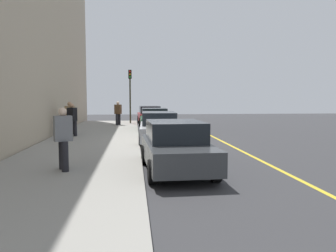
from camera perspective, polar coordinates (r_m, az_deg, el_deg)
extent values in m
plane|color=#333335|center=(16.93, -1.42, -2.77)|extent=(56.00, 56.00, 0.00)
cube|color=gray|center=(17.00, -12.59, -2.60)|extent=(28.00, 4.60, 0.15)
cube|color=gold|center=(17.46, 9.13, -2.59)|extent=(28.00, 0.14, 0.01)
cylinder|color=black|center=(26.75, -1.03, 0.71)|extent=(0.65, 0.24, 0.64)
cylinder|color=black|center=(26.61, -4.63, 0.67)|extent=(0.65, 0.24, 0.64)
cylinder|color=black|center=(29.63, -1.66, 1.11)|extent=(0.65, 0.24, 0.64)
cylinder|color=black|center=(29.51, -4.91, 1.08)|extent=(0.65, 0.24, 0.64)
cube|color=maroon|center=(28.09, -3.07, 1.46)|extent=(4.75, 1.95, 0.64)
cube|color=black|center=(28.30, -3.11, 2.74)|extent=(2.49, 1.68, 0.60)
cylinder|color=black|center=(21.30, 0.15, -0.34)|extent=(0.64, 0.23, 0.64)
cylinder|color=black|center=(21.21, -4.37, -0.38)|extent=(0.64, 0.23, 0.64)
cylinder|color=black|center=(23.85, -0.43, 0.21)|extent=(0.64, 0.23, 0.64)
cylinder|color=black|center=(23.77, -4.46, 0.18)|extent=(0.64, 0.23, 0.64)
cube|color=#1E512D|center=(22.50, -2.28, 0.63)|extent=(4.16, 1.83, 0.64)
cube|color=black|center=(22.67, -2.32, 2.23)|extent=(2.17, 1.62, 0.60)
cylinder|color=black|center=(15.22, 1.87, -2.41)|extent=(0.65, 0.24, 0.64)
cylinder|color=black|center=(15.15, -4.47, -2.46)|extent=(0.65, 0.24, 0.64)
cylinder|color=black|center=(18.11, 0.98, -1.25)|extent=(0.65, 0.24, 0.64)
cylinder|color=black|center=(18.05, -4.34, -1.29)|extent=(0.65, 0.24, 0.64)
cube|color=#B7BABF|center=(16.58, -1.50, -0.87)|extent=(4.76, 1.96, 0.64)
cube|color=black|center=(16.77, -1.54, 1.32)|extent=(2.50, 1.68, 0.60)
cylinder|color=black|center=(9.18, 7.96, -7.27)|extent=(0.65, 0.24, 0.64)
cylinder|color=black|center=(8.88, -2.62, -7.64)|extent=(0.65, 0.24, 0.64)
cylinder|color=black|center=(11.74, 4.38, -4.59)|extent=(0.65, 0.24, 0.64)
cylinder|color=black|center=(11.50, -3.85, -4.78)|extent=(0.65, 0.24, 0.64)
cube|color=#383A3D|center=(10.24, 1.38, -4.42)|extent=(4.39, 1.97, 0.64)
cube|color=black|center=(10.37, 1.19, -0.84)|extent=(2.31, 1.69, 0.60)
cylinder|color=black|center=(26.26, -8.12, 1.12)|extent=(0.19, 0.19, 0.83)
cylinder|color=black|center=(25.91, -8.51, 1.07)|extent=(0.19, 0.19, 0.83)
cube|color=brown|center=(26.05, -8.33, 2.78)|extent=(0.47, 0.56, 0.71)
sphere|color=beige|center=(26.03, -8.35, 3.81)|extent=(0.23, 0.23, 0.23)
cylinder|color=black|center=(18.73, -16.09, -0.49)|extent=(0.19, 0.19, 0.83)
cylinder|color=black|center=(18.99, -15.21, -0.40)|extent=(0.19, 0.19, 0.83)
cube|color=black|center=(18.81, -15.70, 1.88)|extent=(0.53, 0.56, 0.70)
sphere|color=tan|center=(18.79, -15.73, 3.30)|extent=(0.23, 0.23, 0.23)
cylinder|color=black|center=(10.04, -16.80, -4.93)|extent=(0.20, 0.20, 0.84)
cylinder|color=black|center=(10.42, -17.20, -4.58)|extent=(0.20, 0.20, 0.84)
cube|color=slate|center=(10.13, -17.11, -0.39)|extent=(0.46, 0.56, 0.72)
sphere|color=beige|center=(10.10, -17.18, 2.30)|extent=(0.23, 0.23, 0.23)
cylinder|color=black|center=(19.78, -16.39, -0.17)|extent=(0.20, 0.20, 0.86)
cylinder|color=black|center=(20.07, -15.58, -0.09)|extent=(0.20, 0.20, 0.86)
cube|color=tan|center=(19.88, -16.04, 2.16)|extent=(0.54, 0.59, 0.73)
sphere|color=tan|center=(19.86, -16.07, 3.56)|extent=(0.24, 0.24, 0.24)
cylinder|color=#2D2D19|center=(27.61, -6.32, 4.15)|extent=(0.12, 0.12, 3.56)
cube|color=black|center=(27.67, -6.36, 8.56)|extent=(0.26, 0.26, 0.70)
sphere|color=red|center=(27.54, -6.37, 9.02)|extent=(0.14, 0.14, 0.14)
sphere|color=orange|center=(27.52, -6.36, 8.56)|extent=(0.14, 0.14, 0.14)
sphere|color=green|center=(27.51, -6.36, 8.10)|extent=(0.14, 0.14, 0.14)
cube|color=#191E38|center=(20.47, -16.05, -0.49)|extent=(0.34, 0.22, 0.52)
cylinder|color=#4C4C4C|center=(20.43, -16.08, 0.73)|extent=(0.03, 0.03, 0.36)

